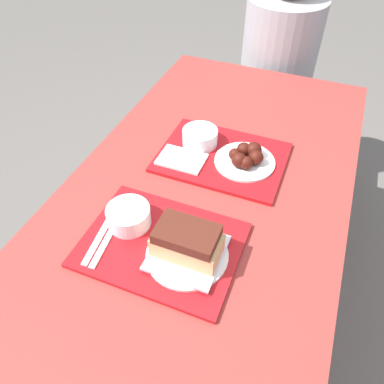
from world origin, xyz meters
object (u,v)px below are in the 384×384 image
(tray_far, at_px, (221,157))
(bowl_coleslaw_near, at_px, (129,215))
(bowl_coleslaw_far, at_px, (200,136))
(brisket_sandwich_plate, at_px, (187,245))
(tray_near, at_px, (161,244))
(wings_plate_far, at_px, (246,157))
(person_seated_across, at_px, (281,49))

(tray_far, distance_m, bowl_coleslaw_near, 0.39)
(bowl_coleslaw_far, bearing_deg, brisket_sandwich_plate, -73.04)
(tray_near, height_order, wings_plate_far, wings_plate_far)
(person_seated_across, bearing_deg, wings_plate_far, -85.11)
(tray_near, xyz_separation_m, person_seated_across, (0.04, 1.26, -0.00))
(bowl_coleslaw_near, distance_m, brisket_sandwich_plate, 0.19)
(tray_near, relative_size, bowl_coleslaw_near, 3.43)
(tray_near, height_order, bowl_coleslaw_near, bowl_coleslaw_near)
(bowl_coleslaw_far, xyz_separation_m, person_seated_across, (0.09, 0.83, -0.04))
(person_seated_across, bearing_deg, tray_far, -90.54)
(tray_far, bearing_deg, tray_near, -94.35)
(brisket_sandwich_plate, distance_m, wings_plate_far, 0.40)
(bowl_coleslaw_near, xyz_separation_m, wings_plate_far, (0.22, 0.35, -0.01))
(brisket_sandwich_plate, bearing_deg, bowl_coleslaw_far, 106.96)
(brisket_sandwich_plate, height_order, wings_plate_far, brisket_sandwich_plate)
(tray_far, bearing_deg, brisket_sandwich_plate, -83.36)
(bowl_coleslaw_far, bearing_deg, person_seated_across, 83.56)
(bowl_coleslaw_near, bearing_deg, wings_plate_far, 58.16)
(wings_plate_far, xyz_separation_m, person_seated_across, (-0.07, 0.87, -0.03))
(person_seated_across, bearing_deg, brisket_sandwich_plate, -88.26)
(brisket_sandwich_plate, bearing_deg, person_seated_across, 91.74)
(tray_far, bearing_deg, bowl_coleslaw_far, 158.31)
(bowl_coleslaw_near, relative_size, bowl_coleslaw_far, 1.00)
(brisket_sandwich_plate, relative_size, wings_plate_far, 1.08)
(brisket_sandwich_plate, bearing_deg, wings_plate_far, 84.79)
(tray_far, bearing_deg, person_seated_across, 89.46)
(tray_near, relative_size, bowl_coleslaw_far, 3.43)
(bowl_coleslaw_far, height_order, person_seated_across, person_seated_across)
(brisket_sandwich_plate, bearing_deg, tray_far, 96.64)
(person_seated_across, bearing_deg, tray_near, -91.72)
(tray_near, xyz_separation_m, bowl_coleslaw_near, (-0.11, 0.03, 0.04))
(tray_far, height_order, brisket_sandwich_plate, brisket_sandwich_plate)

